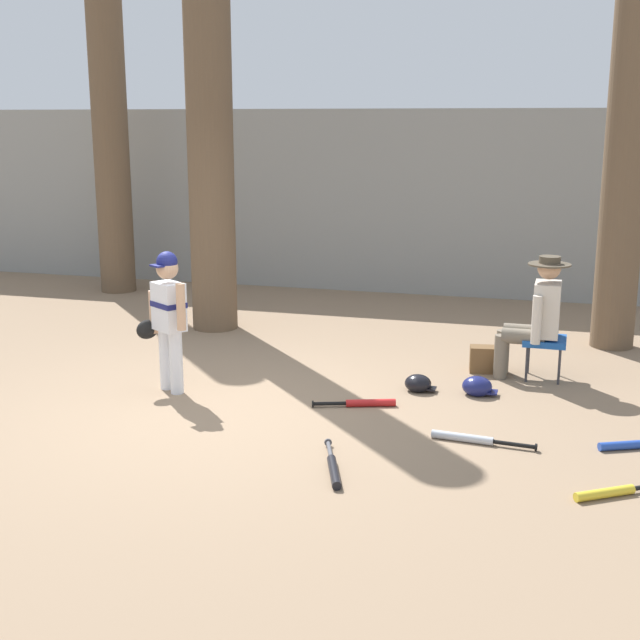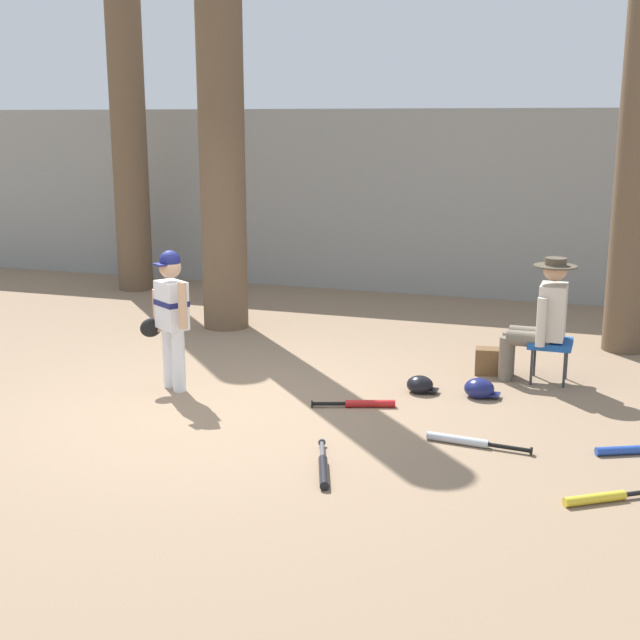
{
  "view_description": "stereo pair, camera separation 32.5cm",
  "coord_description": "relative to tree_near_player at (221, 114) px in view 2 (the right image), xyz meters",
  "views": [
    {
      "loc": [
        2.77,
        -6.46,
        2.46
      ],
      "look_at": [
        0.8,
        0.5,
        0.75
      ],
      "focal_mm": 47.98,
      "sensor_mm": 36.0,
      "label": 1
    },
    {
      "loc": [
        3.08,
        -6.36,
        2.46
      ],
      "look_at": [
        0.8,
        0.5,
        0.75
      ],
      "focal_mm": 47.98,
      "sensor_mm": 36.0,
      "label": 2
    }
  ],
  "objects": [
    {
      "name": "tree_near_player",
      "position": [
        0.0,
        0.0,
        0.0
      ],
      "size": [
        0.73,
        0.73,
        5.72
      ],
      "color": "brown",
      "rests_on": "ground"
    },
    {
      "name": "bat_aluminum_silver",
      "position": [
        3.37,
        -2.96,
        -2.48
      ],
      "size": [
        0.82,
        0.14,
        0.07
      ],
      "color": "#B7BCC6",
      "rests_on": "ground"
    },
    {
      "name": "folding_stool",
      "position": [
        3.86,
        -1.07,
        -2.15
      ],
      "size": [
        0.41,
        0.41,
        0.41
      ],
      "color": "#194C9E",
      "rests_on": "ground"
    },
    {
      "name": "ground_plane",
      "position": [
        1.18,
        -2.84,
        -2.51
      ],
      "size": [
        60.0,
        60.0,
        0.0
      ],
      "primitive_type": "plane",
      "color": "#897056"
    },
    {
      "name": "batting_helmet_navy",
      "position": [
        3.3,
        -1.75,
        -2.43
      ],
      "size": [
        0.32,
        0.25,
        0.19
      ],
      "color": "navy",
      "rests_on": "ground"
    },
    {
      "name": "young_ballplayer",
      "position": [
        0.55,
        -2.4,
        -1.77
      ],
      "size": [
        0.6,
        0.38,
        1.31
      ],
      "color": "white",
      "rests_on": "ground"
    },
    {
      "name": "bat_blue_youth",
      "position": [
        4.6,
        -2.74,
        -2.48
      ],
      "size": [
        0.74,
        0.39,
        0.07
      ],
      "color": "#2347AD",
      "rests_on": "ground"
    },
    {
      "name": "seated_spectator",
      "position": [
        3.76,
        -1.07,
        -1.87
      ],
      "size": [
        0.67,
        0.53,
        1.2
      ],
      "color": "#6B6051",
      "rests_on": "ground"
    },
    {
      "name": "concrete_back_wall",
      "position": [
        1.18,
        2.84,
        -1.21
      ],
      "size": [
        18.0,
        0.36,
        2.6
      ],
      "primitive_type": "cube",
      "color": "gray",
      "rests_on": "ground"
    },
    {
      "name": "bat_yellow_trainer",
      "position": [
        4.38,
        -3.69,
        -2.48
      ],
      "size": [
        0.66,
        0.46,
        0.07
      ],
      "color": "yellow",
      "rests_on": "ground"
    },
    {
      "name": "bat_black_composite",
      "position": [
        2.49,
        -3.81,
        -2.48
      ],
      "size": [
        0.33,
        0.79,
        0.07
      ],
      "color": "black",
      "rests_on": "ground"
    },
    {
      "name": "tree_far_left",
      "position": [
        -2.25,
        1.74,
        -0.05
      ],
      "size": [
        0.78,
        0.78,
        5.71
      ],
      "color": "brown",
      "rests_on": "ground"
    },
    {
      "name": "batting_helmet_black",
      "position": [
        2.76,
        -1.78,
        -2.44
      ],
      "size": [
        0.29,
        0.22,
        0.17
      ],
      "color": "black",
      "rests_on": "ground"
    },
    {
      "name": "bat_red_barrel",
      "position": [
        2.38,
        -2.35,
        -2.48
      ],
      "size": [
        0.71,
        0.29,
        0.07
      ],
      "color": "red",
      "rests_on": "ground"
    },
    {
      "name": "handbag_beside_stool",
      "position": [
        3.32,
        -0.99,
        -2.38
      ],
      "size": [
        0.36,
        0.23,
        0.26
      ],
      "primitive_type": "cube",
      "rotation": [
        0.0,
        0.0,
        0.14
      ],
      "color": "brown",
      "rests_on": "ground"
    }
  ]
}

